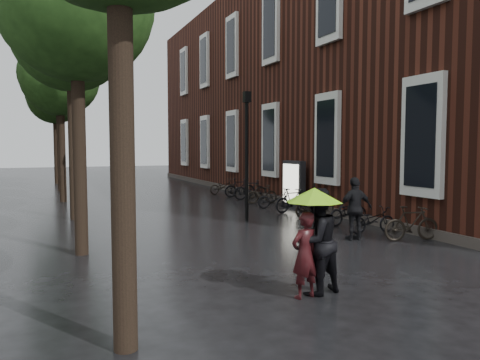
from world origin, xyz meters
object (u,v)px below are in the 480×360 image
person_burgundy (305,255)px  pedestrian_walking (355,209)px  ad_lightbox (294,185)px  parked_bicycles (287,199)px  person_black (317,241)px  lamp_post (247,143)px

person_burgundy → pedestrian_walking: (4.01, 3.90, 0.13)m
ad_lightbox → parked_bicycles: bearing=-148.1°
person_black → ad_lightbox: size_ratio=0.94×
pedestrian_walking → parked_bicycles: 6.49m
parked_bicycles → person_burgundy: bearing=-117.2°
pedestrian_walking → parked_bicycles: bearing=-97.3°
pedestrian_walking → ad_lightbox: ad_lightbox is taller
person_burgundy → lamp_post: lamp_post is taller
person_black → person_burgundy: bearing=7.5°
pedestrian_walking → parked_bicycles: (1.26, 6.35, -0.44)m
person_black → pedestrian_walking: (3.68, 3.78, -0.06)m
person_black → pedestrian_walking: person_black is taller
pedestrian_walking → ad_lightbox: (1.79, 6.74, 0.13)m
pedestrian_walking → ad_lightbox: size_ratio=0.88×
person_black → lamp_post: 8.77m
lamp_post → ad_lightbox: bearing=34.9°
person_burgundy → pedestrian_walking: bearing=-146.9°
person_black → lamp_post: (2.25, 8.27, 1.85)m
lamp_post → person_burgundy: bearing=-107.1°
parked_bicycles → lamp_post: 4.03m
person_burgundy → lamp_post: size_ratio=0.33×
person_black → ad_lightbox: (5.47, 10.52, 0.07)m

